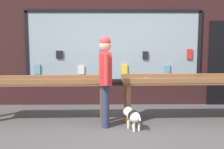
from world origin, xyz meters
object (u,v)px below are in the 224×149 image
object	(u,v)px
display_table_right	(185,84)
person_browsing	(105,74)
small_dog	(133,116)
display_table_left	(44,86)

from	to	relation	value
display_table_right	person_browsing	bearing A→B (deg)	-164.45
small_dog	person_browsing	bearing A→B (deg)	46.72
display_table_left	small_dog	xyz separation A→B (m)	(1.78, -0.64, -0.47)
display_table_left	display_table_right	world-z (taller)	display_table_right
display_table_left	small_dog	bearing A→B (deg)	-19.64
display_table_right	person_browsing	world-z (taller)	person_browsing
display_table_right	display_table_left	bearing A→B (deg)	179.99
small_dog	display_table_left	bearing A→B (deg)	45.84
display_table_left	small_dog	size ratio (longest dim) A/B	4.79
person_browsing	small_dog	size ratio (longest dim) A/B	3.24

